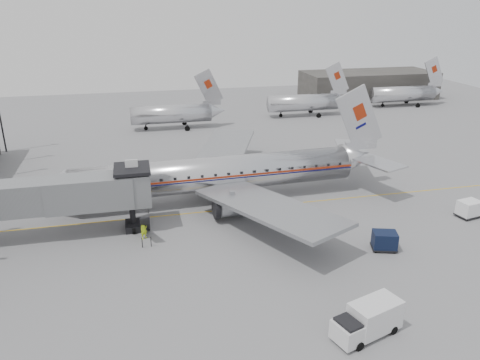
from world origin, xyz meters
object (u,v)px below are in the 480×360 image
object	(u,v)px
service_van	(368,319)
baggage_cart_navy	(384,240)
ramp_worker	(144,229)
baggage_cart_white	(469,208)
airliner	(223,173)

from	to	relation	value
service_van	baggage_cart_navy	size ratio (longest dim) A/B	2.05
ramp_worker	baggage_cart_white	bearing A→B (deg)	-36.84
service_van	baggage_cart_white	bearing A→B (deg)	19.71
airliner	baggage_cart_white	xyz separation A→B (m)	(24.10, -10.46, -2.17)
baggage_cart_navy	airliner	bearing A→B (deg)	146.16
service_van	ramp_worker	xyz separation A→B (m)	(-14.13, 17.38, -0.26)
airliner	ramp_worker	world-z (taller)	airliner
airliner	service_van	xyz separation A→B (m)	(4.99, -25.04, -1.89)
baggage_cart_navy	baggage_cart_white	distance (m)	12.81
service_van	baggage_cart_white	size ratio (longest dim) A/B	2.08
baggage_cart_navy	baggage_cart_white	xyz separation A→B (m)	(12.08, 4.26, 0.03)
airliner	service_van	bearing A→B (deg)	-80.57
baggage_cart_white	ramp_worker	size ratio (longest dim) A/B	1.32
airliner	baggage_cart_navy	bearing A→B (deg)	-52.62
service_van	ramp_worker	world-z (taller)	service_van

